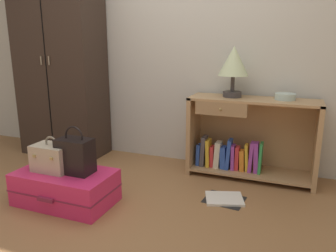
{
  "coord_description": "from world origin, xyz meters",
  "views": [
    {
      "loc": [
        1.13,
        -1.77,
        1.24
      ],
      "look_at": [
        0.14,
        0.75,
        0.55
      ],
      "focal_mm": 35.3,
      "sensor_mm": 36.0,
      "label": 1
    }
  ],
  "objects_px": {
    "table_lamp": "(234,63)",
    "handbag": "(75,155)",
    "suitcase_large": "(66,187)",
    "bowl": "(285,97)",
    "bottle": "(12,187)",
    "wardrobe": "(60,59)",
    "open_book_on_floor": "(224,199)",
    "bookshelf": "(246,140)",
    "train_case": "(52,158)"
  },
  "relations": [
    {
      "from": "table_lamp",
      "to": "handbag",
      "type": "relative_size",
      "value": 1.24
    },
    {
      "from": "suitcase_large",
      "to": "bowl",
      "type": "bearing_deg",
      "value": 35.57
    },
    {
      "from": "bottle",
      "to": "suitcase_large",
      "type": "bearing_deg",
      "value": 6.77
    },
    {
      "from": "bowl",
      "to": "suitcase_large",
      "type": "distance_m",
      "value": 2.0
    },
    {
      "from": "wardrobe",
      "to": "open_book_on_floor",
      "type": "distance_m",
      "value": 2.29
    },
    {
      "from": "wardrobe",
      "to": "handbag",
      "type": "xyz_separation_m",
      "value": [
        0.89,
        -1.01,
        -0.66
      ]
    },
    {
      "from": "suitcase_large",
      "to": "bottle",
      "type": "relative_size",
      "value": 4.58
    },
    {
      "from": "handbag",
      "to": "open_book_on_floor",
      "type": "distance_m",
      "value": 1.23
    },
    {
      "from": "handbag",
      "to": "wardrobe",
      "type": "bearing_deg",
      "value": 131.53
    },
    {
      "from": "bowl",
      "to": "table_lamp",
      "type": "bearing_deg",
      "value": -178.07
    },
    {
      "from": "bookshelf",
      "to": "bottle",
      "type": "xyz_separation_m",
      "value": [
        -1.73,
        -1.14,
        -0.28
      ]
    },
    {
      "from": "wardrobe",
      "to": "bookshelf",
      "type": "height_order",
      "value": "wardrobe"
    },
    {
      "from": "bowl",
      "to": "suitcase_large",
      "type": "height_order",
      "value": "bowl"
    },
    {
      "from": "wardrobe",
      "to": "table_lamp",
      "type": "distance_m",
      "value": 1.88
    },
    {
      "from": "suitcase_large",
      "to": "open_book_on_floor",
      "type": "xyz_separation_m",
      "value": [
        1.16,
        0.5,
        -0.12
      ]
    },
    {
      "from": "bowl",
      "to": "suitcase_large",
      "type": "xyz_separation_m",
      "value": [
        -1.54,
        -1.1,
        -0.65
      ]
    },
    {
      "from": "train_case",
      "to": "open_book_on_floor",
      "type": "bearing_deg",
      "value": 21.88
    },
    {
      "from": "bookshelf",
      "to": "open_book_on_floor",
      "type": "relative_size",
      "value": 3.24
    },
    {
      "from": "bowl",
      "to": "handbag",
      "type": "height_order",
      "value": "bowl"
    },
    {
      "from": "bottle",
      "to": "open_book_on_floor",
      "type": "bearing_deg",
      "value": 18.61
    },
    {
      "from": "wardrobe",
      "to": "table_lamp",
      "type": "xyz_separation_m",
      "value": [
        1.88,
        0.05,
        -0.0
      ]
    },
    {
      "from": "wardrobe",
      "to": "suitcase_large",
      "type": "bearing_deg",
      "value": -52.3
    },
    {
      "from": "open_book_on_floor",
      "to": "bookshelf",
      "type": "bearing_deg",
      "value": 83.22
    },
    {
      "from": "table_lamp",
      "to": "handbag",
      "type": "xyz_separation_m",
      "value": [
        -0.98,
        -1.06,
        -0.66
      ]
    },
    {
      "from": "train_case",
      "to": "bottle",
      "type": "relative_size",
      "value": 1.77
    },
    {
      "from": "bookshelf",
      "to": "bottle",
      "type": "distance_m",
      "value": 2.09
    },
    {
      "from": "table_lamp",
      "to": "suitcase_large",
      "type": "xyz_separation_m",
      "value": [
        -1.08,
        -1.09,
        -0.92
      ]
    },
    {
      "from": "bookshelf",
      "to": "wardrobe",
      "type": "bearing_deg",
      "value": -178.69
    },
    {
      "from": "wardrobe",
      "to": "bookshelf",
      "type": "relative_size",
      "value": 1.83
    },
    {
      "from": "bookshelf",
      "to": "train_case",
      "type": "relative_size",
      "value": 3.91
    },
    {
      "from": "table_lamp",
      "to": "train_case",
      "type": "bearing_deg",
      "value": -137.16
    },
    {
      "from": "bowl",
      "to": "open_book_on_floor",
      "type": "height_order",
      "value": "bowl"
    },
    {
      "from": "table_lamp",
      "to": "train_case",
      "type": "relative_size",
      "value": 1.56
    },
    {
      "from": "bookshelf",
      "to": "table_lamp",
      "type": "xyz_separation_m",
      "value": [
        -0.15,
        0.01,
        0.7
      ]
    },
    {
      "from": "suitcase_large",
      "to": "bottle",
      "type": "distance_m",
      "value": 0.51
    },
    {
      "from": "suitcase_large",
      "to": "open_book_on_floor",
      "type": "height_order",
      "value": "suitcase_large"
    },
    {
      "from": "wardrobe",
      "to": "bowl",
      "type": "height_order",
      "value": "wardrobe"
    },
    {
      "from": "bowl",
      "to": "bottle",
      "type": "height_order",
      "value": "bowl"
    },
    {
      "from": "wardrobe",
      "to": "bottle",
      "type": "distance_m",
      "value": 1.5
    },
    {
      "from": "train_case",
      "to": "handbag",
      "type": "bearing_deg",
      "value": 9.11
    },
    {
      "from": "bottle",
      "to": "train_case",
      "type": "bearing_deg",
      "value": 7.48
    },
    {
      "from": "bowl",
      "to": "train_case",
      "type": "bearing_deg",
      "value": -145.96
    },
    {
      "from": "open_book_on_floor",
      "to": "suitcase_large",
      "type": "bearing_deg",
      "value": -156.71
    },
    {
      "from": "bowl",
      "to": "bottle",
      "type": "xyz_separation_m",
      "value": [
        -2.04,
        -1.16,
        -0.7
      ]
    },
    {
      "from": "wardrobe",
      "to": "suitcase_large",
      "type": "distance_m",
      "value": 1.6
    },
    {
      "from": "bookshelf",
      "to": "train_case",
      "type": "height_order",
      "value": "bookshelf"
    },
    {
      "from": "bookshelf",
      "to": "table_lamp",
      "type": "relative_size",
      "value": 2.51
    },
    {
      "from": "table_lamp",
      "to": "bottle",
      "type": "relative_size",
      "value": 2.76
    },
    {
      "from": "table_lamp",
      "to": "open_book_on_floor",
      "type": "xyz_separation_m",
      "value": [
        0.08,
        -0.59,
        -1.05
      ]
    },
    {
      "from": "train_case",
      "to": "table_lamp",
      "type": "bearing_deg",
      "value": 42.84
    }
  ]
}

